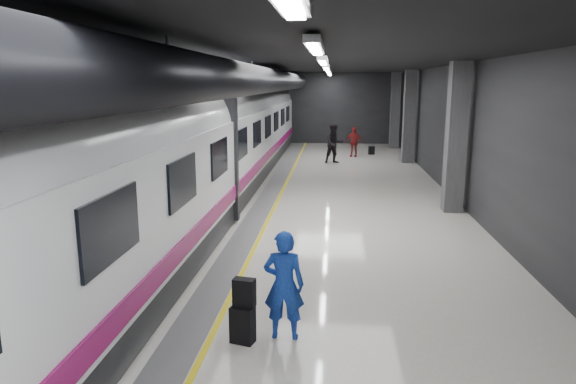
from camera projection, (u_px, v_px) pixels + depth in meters
name	position (u px, v px, depth m)	size (l,w,h in m)	color
ground	(300.00, 225.00, 14.31)	(40.00, 40.00, 0.00)	white
platform_hall	(293.00, 95.00, 14.53)	(10.02, 40.02, 4.51)	black
train	(183.00, 150.00, 14.16)	(3.05, 38.00, 4.05)	black
traveler_main	(284.00, 285.00, 7.80)	(0.63, 0.41, 1.72)	blue
suitcase_main	(243.00, 325.00, 7.76)	(0.35, 0.22, 0.57)	black
shoulder_bag	(244.00, 293.00, 7.69)	(0.33, 0.17, 0.44)	black
traveler_far_a	(334.00, 144.00, 25.15)	(0.94, 0.73, 1.93)	black
traveler_far_b	(354.00, 142.00, 27.40)	(0.93, 0.39, 1.59)	maroon
suitcase_far	(372.00, 150.00, 28.36)	(0.31, 0.20, 0.45)	black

